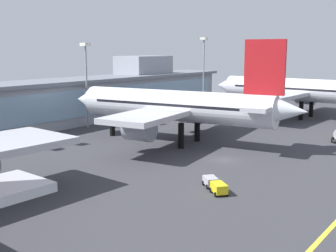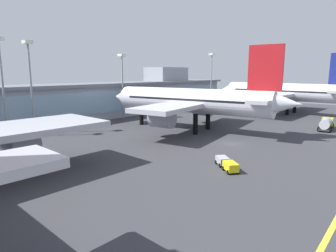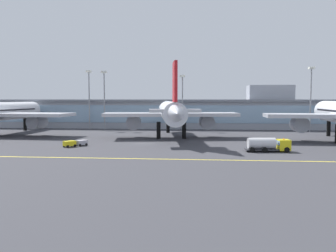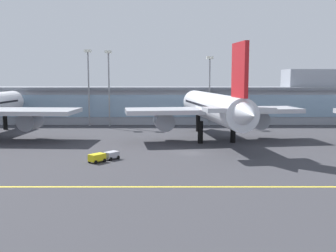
{
  "view_description": "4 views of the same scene",
  "coord_description": "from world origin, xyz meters",
  "px_view_note": "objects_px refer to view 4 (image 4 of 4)",
  "views": [
    {
      "loc": [
        -60.37,
        -33.49,
        17.72
      ],
      "look_at": [
        -9.37,
        4.77,
        6.44
      ],
      "focal_mm": 46.18,
      "sensor_mm": 36.0,
      "label": 1
    },
    {
      "loc": [
        -51.3,
        -26.09,
        13.85
      ],
      "look_at": [
        -7.06,
        10.84,
        3.26
      ],
      "focal_mm": 31.13,
      "sensor_mm": 36.0,
      "label": 2
    },
    {
      "loc": [
        14.27,
        -85.77,
        10.83
      ],
      "look_at": [
        5.6,
        6.69,
        3.86
      ],
      "focal_mm": 38.34,
      "sensor_mm": 36.0,
      "label": 3
    },
    {
      "loc": [
        -4.05,
        -70.33,
        13.66
      ],
      "look_at": [
        -3.74,
        5.54,
        4.27
      ],
      "focal_mm": 42.53,
      "sensor_mm": 36.0,
      "label": 4
    }
  ],
  "objects_px": {
    "apron_light_mast_centre": "(107,76)",
    "airliner_near_right": "(212,108)",
    "apron_light_mast_far_east": "(208,79)",
    "apron_light_mast_west": "(87,75)",
    "baggage_tug_near": "(102,156)"
  },
  "relations": [
    {
      "from": "apron_light_mast_centre",
      "to": "airliner_near_right",
      "type": "bearing_deg",
      "value": -44.7
    },
    {
      "from": "apron_light_mast_centre",
      "to": "apron_light_mast_far_east",
      "type": "relative_size",
      "value": 1.08
    },
    {
      "from": "airliner_near_right",
      "to": "apron_light_mast_centre",
      "type": "bearing_deg",
      "value": 37.09
    },
    {
      "from": "apron_light_mast_west",
      "to": "apron_light_mast_far_east",
      "type": "bearing_deg",
      "value": 0.46
    },
    {
      "from": "baggage_tug_near",
      "to": "apron_light_mast_far_east",
      "type": "bearing_deg",
      "value": -165.5
    },
    {
      "from": "baggage_tug_near",
      "to": "apron_light_mast_west",
      "type": "relative_size",
      "value": 0.25
    },
    {
      "from": "airliner_near_right",
      "to": "apron_light_mast_centre",
      "type": "height_order",
      "value": "apron_light_mast_centre"
    },
    {
      "from": "airliner_near_right",
      "to": "apron_light_mast_far_east",
      "type": "xyz_separation_m",
      "value": [
        1.84,
        26.59,
        5.88
      ]
    },
    {
      "from": "apron_light_mast_far_east",
      "to": "baggage_tug_near",
      "type": "bearing_deg",
      "value": -114.99
    },
    {
      "from": "airliner_near_right",
      "to": "baggage_tug_near",
      "type": "relative_size",
      "value": 9.21
    },
    {
      "from": "airliner_near_right",
      "to": "baggage_tug_near",
      "type": "height_order",
      "value": "airliner_near_right"
    },
    {
      "from": "apron_light_mast_west",
      "to": "apron_light_mast_far_east",
      "type": "distance_m",
      "value": 33.62
    },
    {
      "from": "apron_light_mast_west",
      "to": "apron_light_mast_centre",
      "type": "bearing_deg",
      "value": -5.49
    },
    {
      "from": "apron_light_mast_west",
      "to": "airliner_near_right",
      "type": "bearing_deg",
      "value": -39.64
    },
    {
      "from": "airliner_near_right",
      "to": "apron_light_mast_centre",
      "type": "xyz_separation_m",
      "value": [
        -26.04,
        25.77,
        6.75
      ]
    }
  ]
}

